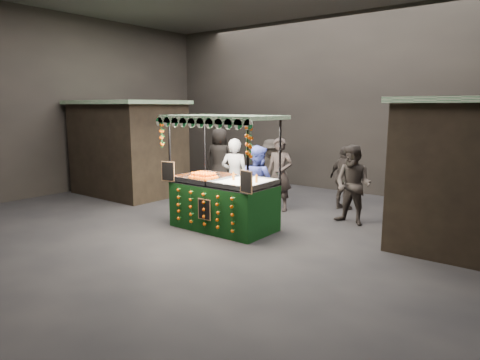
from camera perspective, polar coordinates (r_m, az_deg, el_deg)
The scene contains 11 objects.
ground at distance 8.78m, azimuth -1.71°, elevation -6.34°, with size 12.00×12.00×0.00m, color black.
market_hall at distance 8.48m, azimuth -1.84°, elevation 16.17°, with size 12.10×10.10×5.05m.
neighbour_stall_left at distance 12.37m, azimuth -14.71°, elevation 4.26°, with size 3.00×2.20×2.60m.
juice_stall at distance 8.52m, azimuth -2.27°, elevation -1.96°, with size 2.35×1.38×2.28m.
vendor_grey at distance 9.71m, azimuth -0.71°, elevation 0.50°, with size 0.74×0.61×1.74m.
vendor_blue at distance 9.08m, azimuth 2.41°, elevation -0.49°, with size 0.93×0.80×1.64m.
shopper_0 at distance 10.05m, azimuth 5.31°, elevation 0.75°, with size 0.71×0.55×1.73m.
shopper_1 at distance 9.14m, azimuth 14.90°, elevation -0.65°, with size 0.87×0.72×1.67m.
shopper_2 at distance 10.41m, azimuth 13.78°, elevation 0.25°, with size 0.97×0.66×1.52m.
shopper_3 at distance 11.45m, azimuth 4.08°, elevation 1.50°, with size 1.04×1.17×1.58m.
shopper_4 at distance 12.56m, azimuth -2.75°, elevation 2.82°, with size 1.03×0.84×1.82m.
Camera 1 is at (5.36, -6.51, 2.46)m, focal length 31.87 mm.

